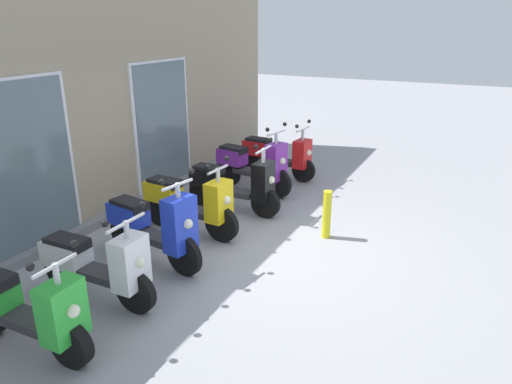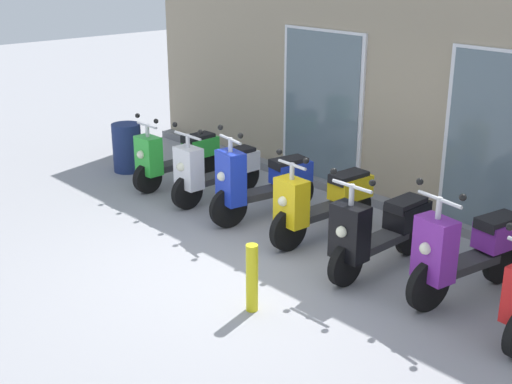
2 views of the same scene
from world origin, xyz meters
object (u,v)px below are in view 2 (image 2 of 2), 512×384
object	(u,v)px
scooter_white	(216,169)
trash_bin	(127,148)
curb_bollard	(252,278)
scooter_green	(176,156)
scooter_purple	(467,250)
scooter_black	(380,230)
scooter_blue	(261,181)
scooter_yellow	(323,201)

from	to	relation	value
scooter_white	trash_bin	bearing A→B (deg)	-174.51
curb_bollard	scooter_green	bearing A→B (deg)	154.51
scooter_green	scooter_white	xyz separation A→B (m)	(0.92, 0.01, 0.01)
curb_bollard	trash_bin	world-z (taller)	trash_bin
scooter_white	scooter_purple	distance (m)	3.90
curb_bollard	trash_bin	distance (m)	4.90
scooter_black	curb_bollard	distance (m)	1.66
scooter_blue	scooter_purple	world-z (taller)	scooter_purple
scooter_yellow	trash_bin	size ratio (longest dim) A/B	2.13
scooter_blue	scooter_yellow	size ratio (longest dim) A/B	0.97
scooter_yellow	scooter_blue	bearing A→B (deg)	-172.44
scooter_yellow	scooter_white	bearing A→B (deg)	-177.14
scooter_green	trash_bin	bearing A→B (deg)	-170.52
scooter_green	scooter_blue	size ratio (longest dim) A/B	0.97
scooter_green	scooter_black	size ratio (longest dim) A/B	0.94
scooter_blue	scooter_purple	xyz separation A→B (m)	(2.94, 0.10, -0.00)
curb_bollard	scooter_purple	bearing A→B (deg)	55.18
trash_bin	scooter_white	bearing A→B (deg)	5.49
scooter_blue	scooter_yellow	distance (m)	0.97
scooter_white	trash_bin	world-z (taller)	scooter_white
scooter_green	curb_bollard	xyz separation A→B (m)	(3.58, -1.71, -0.10)
scooter_green	scooter_purple	bearing A→B (deg)	0.93
scooter_yellow	trash_bin	xyz separation A→B (m)	(-3.92, -0.29, -0.10)
scooter_blue	curb_bollard	distance (m)	2.40
scooter_yellow	scooter_black	xyz separation A→B (m)	(1.00, -0.18, -0.01)
scooter_blue	scooter_yellow	bearing A→B (deg)	7.56
scooter_green	scooter_black	distance (m)	3.84
scooter_white	scooter_yellow	xyz separation A→B (m)	(1.92, 0.10, 0.03)
scooter_black	scooter_purple	distance (m)	0.99
scooter_blue	curb_bollard	bearing A→B (deg)	-44.74
scooter_white	curb_bollard	size ratio (longest dim) A/B	2.19
scooter_purple	scooter_black	bearing A→B (deg)	-171.20
scooter_green	scooter_purple	distance (m)	4.82
scooter_green	trash_bin	size ratio (longest dim) A/B	2.00
scooter_white	scooter_purple	size ratio (longest dim) A/B	0.94
scooter_white	scooter_yellow	bearing A→B (deg)	2.86
scooter_yellow	trash_bin	distance (m)	3.93
scooter_blue	scooter_purple	distance (m)	2.94
scooter_green	scooter_yellow	bearing A→B (deg)	2.17
scooter_black	scooter_purple	world-z (taller)	scooter_purple
trash_bin	scooter_yellow	bearing A→B (deg)	4.20
scooter_green	scooter_purple	xyz separation A→B (m)	(4.82, 0.08, 0.07)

